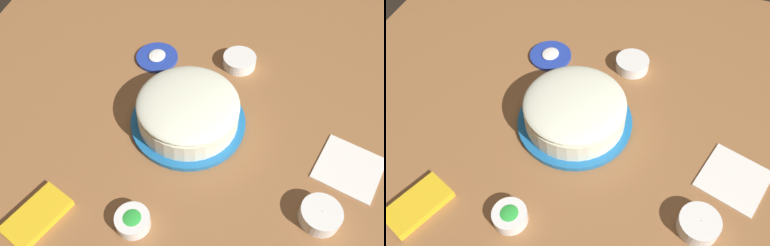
# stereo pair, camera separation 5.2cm
# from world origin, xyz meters

# --- Properties ---
(ground_plane) EXTENTS (1.54, 1.54, 0.00)m
(ground_plane) POSITION_xyz_m (0.00, 0.00, 0.00)
(ground_plane) COLOR #936038
(frosted_cake) EXTENTS (0.31, 0.31, 0.10)m
(frosted_cake) POSITION_xyz_m (0.04, 0.03, 0.05)
(frosted_cake) COLOR #1E6BB2
(frosted_cake) RESTS_ON ground_plane
(frosting_tub_lid) EXTENTS (0.13, 0.13, 0.02)m
(frosting_tub_lid) POSITION_xyz_m (0.25, 0.18, 0.01)
(frosting_tub_lid) COLOR #233DAD
(frosting_tub_lid) RESTS_ON ground_plane
(sprinkle_bowl_blue) EXTENTS (0.10, 0.10, 0.03)m
(sprinkle_bowl_blue) POSITION_xyz_m (0.29, -0.06, 0.02)
(sprinkle_bowl_blue) COLOR white
(sprinkle_bowl_blue) RESTS_ON ground_plane
(sprinkle_bowl_green) EXTENTS (0.08, 0.08, 0.04)m
(sprinkle_bowl_green) POSITION_xyz_m (-0.28, 0.07, 0.02)
(sprinkle_bowl_green) COLOR white
(sprinkle_bowl_green) RESTS_ON ground_plane
(sprinkle_bowl_rainbow) EXTENTS (0.09, 0.09, 0.04)m
(sprinkle_bowl_rainbow) POSITION_xyz_m (-0.16, -0.33, 0.02)
(sprinkle_bowl_rainbow) COLOR white
(sprinkle_bowl_rainbow) RESTS_ON ground_plane
(candy_box_lower) EXTENTS (0.17, 0.13, 0.02)m
(candy_box_lower) POSITION_xyz_m (-0.32, 0.29, 0.01)
(candy_box_lower) COLOR yellow
(candy_box_lower) RESTS_ON ground_plane
(paper_napkin) EXTENTS (0.19, 0.19, 0.01)m
(paper_napkin) POSITION_xyz_m (-0.00, -0.40, 0.00)
(paper_napkin) COLOR white
(paper_napkin) RESTS_ON ground_plane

